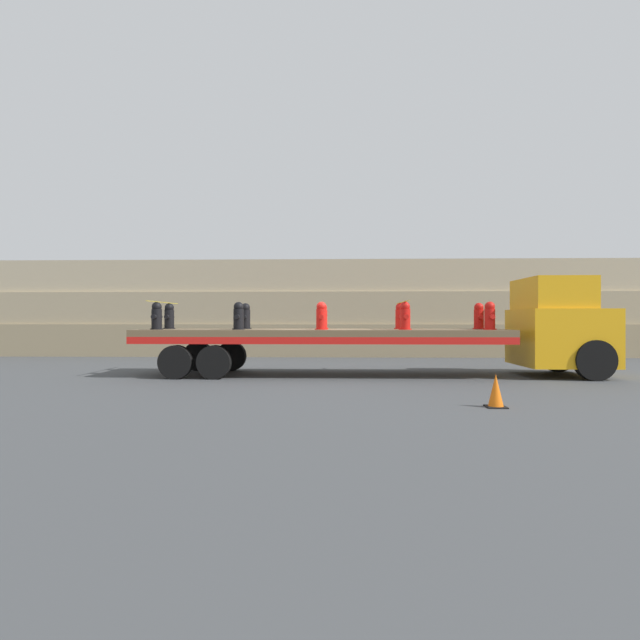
# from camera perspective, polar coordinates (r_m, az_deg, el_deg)

# --- Properties ---
(ground_plane) EXTENTS (120.00, 120.00, 0.00)m
(ground_plane) POSITION_cam_1_polar(r_m,az_deg,el_deg) (15.00, 0.22, -6.30)
(ground_plane) COLOR #3F4244
(rock_cliff) EXTENTS (60.00, 3.30, 4.34)m
(rock_cliff) POSITION_cam_1_polar(r_m,az_deg,el_deg) (23.46, 0.85, 1.31)
(rock_cliff) COLOR gray
(rock_cliff) RESTS_ON ground_plane
(truck_cab) EXTENTS (2.40, 2.59, 2.87)m
(truck_cab) POSITION_cam_1_polar(r_m,az_deg,el_deg) (16.31, 25.89, -0.76)
(truck_cab) COLOR orange
(truck_cab) RESTS_ON ground_plane
(flatbed_trailer) EXTENTS (10.81, 2.58, 1.37)m
(flatbed_trailer) POSITION_cam_1_polar(r_m,az_deg,el_deg) (14.94, -1.97, -1.97)
(flatbed_trailer) COLOR brown
(flatbed_trailer) RESTS_ON ground_plane
(fire_hydrant_black_near_0) EXTENTS (0.37, 0.60, 0.80)m
(fire_hydrant_black_near_0) POSITION_cam_1_polar(r_m,az_deg,el_deg) (15.28, -18.16, 0.41)
(fire_hydrant_black_near_0) COLOR black
(fire_hydrant_black_near_0) RESTS_ON flatbed_trailer
(fire_hydrant_black_far_0) EXTENTS (0.37, 0.60, 0.80)m
(fire_hydrant_black_far_0) POSITION_cam_1_polar(r_m,az_deg,el_deg) (16.31, -16.84, 0.39)
(fire_hydrant_black_far_0) COLOR black
(fire_hydrant_black_far_0) RESTS_ON flatbed_trailer
(fire_hydrant_black_near_1) EXTENTS (0.37, 0.60, 0.80)m
(fire_hydrant_black_near_1) POSITION_cam_1_polar(r_m,az_deg,el_deg) (14.63, -9.29, 0.43)
(fire_hydrant_black_near_1) COLOR black
(fire_hydrant_black_near_1) RESTS_ON flatbed_trailer
(fire_hydrant_black_far_1) EXTENTS (0.37, 0.60, 0.80)m
(fire_hydrant_black_far_1) POSITION_cam_1_polar(r_m,az_deg,el_deg) (15.70, -8.52, 0.40)
(fire_hydrant_black_far_1) COLOR black
(fire_hydrant_black_far_1) RESTS_ON flatbed_trailer
(fire_hydrant_red_near_2) EXTENTS (0.37, 0.60, 0.80)m
(fire_hydrant_red_near_2) POSITION_cam_1_polar(r_m,az_deg,el_deg) (14.36, 0.15, 0.43)
(fire_hydrant_red_near_2) COLOR red
(fire_hydrant_red_near_2) RESTS_ON flatbed_trailer
(fire_hydrant_red_far_2) EXTENTS (0.37, 0.60, 0.80)m
(fire_hydrant_red_far_2) POSITION_cam_1_polar(r_m,az_deg,el_deg) (15.45, 0.28, 0.41)
(fire_hydrant_red_far_2) COLOR red
(fire_hydrant_red_far_2) RESTS_ON flatbed_trailer
(fire_hydrant_red_near_3) EXTENTS (0.37, 0.60, 0.80)m
(fire_hydrant_red_near_3) POSITION_cam_1_polar(r_m,az_deg,el_deg) (14.49, 9.70, 0.43)
(fire_hydrant_red_near_3) COLOR red
(fire_hydrant_red_near_3) RESTS_ON flatbed_trailer
(fire_hydrant_red_far_3) EXTENTS (0.37, 0.60, 0.80)m
(fire_hydrant_red_far_3) POSITION_cam_1_polar(r_m,az_deg,el_deg) (15.57, 9.16, 0.41)
(fire_hydrant_red_far_3) COLOR red
(fire_hydrant_red_far_3) RESTS_ON flatbed_trailer
(fire_hydrant_red_near_4) EXTENTS (0.37, 0.60, 0.80)m
(fire_hydrant_red_near_4) POSITION_cam_1_polar(r_m,az_deg,el_deg) (15.00, 18.83, 0.42)
(fire_hydrant_red_near_4) COLOR red
(fire_hydrant_red_near_4) RESTS_ON flatbed_trailer
(fire_hydrant_red_far_4) EXTENTS (0.37, 0.60, 0.80)m
(fire_hydrant_red_far_4) POSITION_cam_1_polar(r_m,az_deg,el_deg) (16.05, 17.70, 0.39)
(fire_hydrant_red_far_4) COLOR red
(fire_hydrant_red_far_4) RESTS_ON flatbed_trailer
(cargo_strap_rear) EXTENTS (0.05, 2.68, 0.01)m
(cargo_strap_rear) POSITION_cam_1_polar(r_m,az_deg,el_deg) (15.81, -17.48, 1.93)
(cargo_strap_rear) COLOR yellow
(cargo_strap_rear) RESTS_ON fire_hydrant_black_near_0
(cargo_strap_middle) EXTENTS (0.05, 2.68, 0.01)m
(cargo_strap_middle) POSITION_cam_1_polar(r_m,az_deg,el_deg) (15.04, 9.42, 2.03)
(cargo_strap_middle) COLOR yellow
(cargo_strap_middle) RESTS_ON fire_hydrant_red_near_3
(traffic_cone) EXTENTS (0.37, 0.37, 0.63)m
(traffic_cone) POSITION_cam_1_polar(r_m,az_deg,el_deg) (10.08, 19.45, -7.67)
(traffic_cone) COLOR black
(traffic_cone) RESTS_ON ground_plane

